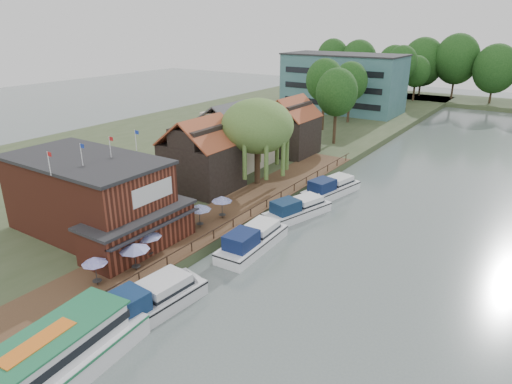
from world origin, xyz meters
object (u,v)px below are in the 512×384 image
Objects in this scene: hotel_block at (343,83)px; pub at (102,200)px; umbrella_0 at (96,271)px; cruiser_0 at (147,299)px; cruiser_3 at (331,186)px; cottage_b at (232,134)px; cottage_a at (202,154)px; umbrella_2 at (148,244)px; umbrella_4 at (222,207)px; cruiser_1 at (253,237)px; cruiser_2 at (297,207)px; willow at (257,142)px; umbrella_1 at (135,257)px; cottage_c at (290,126)px; umbrella_3 at (200,216)px; tour_boat at (31,373)px; swan at (104,323)px.

pub is at bearing -83.57° from hotel_block.
cruiser_0 is (4.74, 0.50, -0.98)m from umbrella_0.
cruiser_0 is 1.09× the size of cruiser_3.
cottage_b is 32.84m from umbrella_0.
hotel_block reaches higher than cottage_a.
umbrella_4 is (0.19, 9.80, 0.00)m from umbrella_2.
umbrella_0 is at bearing -70.71° from cottage_a.
cruiser_1 is at bearing -72.93° from hotel_block.
cruiser_0 reaches higher than cruiser_2.
umbrella_1 is at bearing -80.94° from willow.
umbrella_0 is at bearing -80.97° from cottage_c.
umbrella_2 is at bearing -90.63° from cruiser_3.
cottage_b is 4.04× the size of umbrella_3.
pub is at bearing 122.69° from tour_boat.
umbrella_1 is 0.26× the size of cruiser_2.
umbrella_3 is 5.77m from cruiser_1.
cottage_a is (-1.00, 15.00, 0.60)m from pub.
hotel_block is 2.95× the size of cottage_a.
swan is at bearing -67.79° from cottage_b.
umbrella_0 reaches higher than cruiser_1.
cottage_b and cottage_c have the same top height.
pub is 2.12× the size of cruiser_2.
swan is at bearing -77.27° from cottage_c.
hotel_block is at bearing 124.21° from cruiser_3.
hotel_block reaches higher than umbrella_2.
umbrella_4 is (0.15, 15.13, 0.00)m from umbrella_0.
cruiser_3 is at bearing 83.94° from tour_boat.
cruiser_3 is at bearing 25.39° from willow.
umbrella_3 is at bearing 45.61° from pub.
pub reaches higher than umbrella_2.
cottage_a is (7.00, -56.00, -1.90)m from hotel_block.
hotel_block reaches higher than cottage_b.
willow is at bearing -77.29° from hotel_block.
umbrella_1 reaches higher than cruiser_3.
willow is at bearing 100.49° from umbrella_3.
tour_boat is (-0.20, -21.38, 0.43)m from cruiser_1.
umbrella_0 is (14.36, -77.03, -4.86)m from hotel_block.
cottage_b is at bearing -172.56° from cruiser_3.
umbrella_0 is at bearing -88.44° from cruiser_3.
hotel_block is at bearing 97.04° from tour_boat.
umbrella_0 reaches higher than swan.
tour_boat is (7.97, -34.42, -4.58)m from willow.
cottage_b is 4.04× the size of umbrella_4.
umbrella_0 is at bearing -87.22° from cruiser_2.
cruiser_1 is at bearing -72.64° from cruiser_2.
hotel_block is at bearing 108.11° from cruiser_0.
tour_boat reaches higher than swan.
cottage_c reaches higher than cruiser_2.
cottage_b is 1.02× the size of cruiser_2.
cottage_c is 25.90m from umbrella_4.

